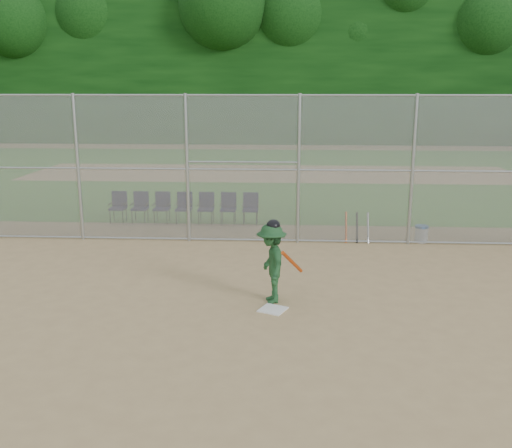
# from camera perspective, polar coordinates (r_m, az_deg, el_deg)

# --- Properties ---
(ground) EXTENTS (100.00, 100.00, 0.00)m
(ground) POSITION_cam_1_polar(r_m,az_deg,el_deg) (10.98, -0.74, -8.64)
(ground) COLOR tan
(ground) RESTS_ON ground
(grass_strip) EXTENTS (100.00, 100.00, 0.00)m
(grass_strip) POSITION_cam_1_polar(r_m,az_deg,el_deg) (28.46, 1.75, 5.11)
(grass_strip) COLOR #326E21
(grass_strip) RESTS_ON ground
(dirt_patch_far) EXTENTS (24.00, 24.00, 0.00)m
(dirt_patch_far) POSITION_cam_1_polar(r_m,az_deg,el_deg) (28.46, 1.75, 5.12)
(dirt_patch_far) COLOR tan
(dirt_patch_far) RESTS_ON ground
(backstop_fence) EXTENTS (16.09, 0.09, 4.00)m
(backstop_fence) POSITION_cam_1_polar(r_m,az_deg,el_deg) (15.31, 0.52, 5.71)
(backstop_fence) COLOR gray
(backstop_fence) RESTS_ON ground
(treeline) EXTENTS (81.00, 60.00, 11.00)m
(treeline) POSITION_cam_1_polar(r_m,az_deg,el_deg) (30.19, 1.93, 16.04)
(treeline) COLOR black
(treeline) RESTS_ON ground
(home_plate) EXTENTS (0.61, 0.61, 0.02)m
(home_plate) POSITION_cam_1_polar(r_m,az_deg,el_deg) (11.01, 1.69, -8.54)
(home_plate) COLOR silver
(home_plate) RESTS_ON ground
(batter_at_plate) EXTENTS (1.01, 1.28, 1.67)m
(batter_at_plate) POSITION_cam_1_polar(r_m,az_deg,el_deg) (11.16, 1.55, -3.87)
(batter_at_plate) COLOR #1C4623
(batter_at_plate) RESTS_ON ground
(water_cooler) EXTENTS (0.37, 0.37, 0.47)m
(water_cooler) POSITION_cam_1_polar(r_m,az_deg,el_deg) (16.25, 16.20, -0.96)
(water_cooler) COLOR white
(water_cooler) RESTS_ON ground
(spare_bats) EXTENTS (0.66, 0.38, 0.82)m
(spare_bats) POSITION_cam_1_polar(r_m,az_deg,el_deg) (15.85, 10.06, -0.34)
(spare_bats) COLOR #D84C14
(spare_bats) RESTS_ON ground
(chair_0) EXTENTS (0.54, 0.52, 0.96)m
(chair_0) POSITION_cam_1_polar(r_m,az_deg,el_deg) (18.39, -13.65, 1.62)
(chair_0) COLOR black
(chair_0) RESTS_ON ground
(chair_1) EXTENTS (0.54, 0.52, 0.96)m
(chair_1) POSITION_cam_1_polar(r_m,az_deg,el_deg) (18.20, -11.55, 1.61)
(chair_1) COLOR black
(chair_1) RESTS_ON ground
(chair_2) EXTENTS (0.54, 0.52, 0.96)m
(chair_2) POSITION_cam_1_polar(r_m,az_deg,el_deg) (18.04, -9.42, 1.59)
(chair_2) COLOR black
(chair_2) RESTS_ON ground
(chair_3) EXTENTS (0.54, 0.52, 0.96)m
(chair_3) POSITION_cam_1_polar(r_m,az_deg,el_deg) (17.90, -7.24, 1.57)
(chair_3) COLOR black
(chair_3) RESTS_ON ground
(chair_4) EXTENTS (0.54, 0.52, 0.96)m
(chair_4) POSITION_cam_1_polar(r_m,az_deg,el_deg) (17.79, -5.04, 1.56)
(chair_4) COLOR black
(chair_4) RESTS_ON ground
(chair_5) EXTENTS (0.54, 0.52, 0.96)m
(chair_5) POSITION_cam_1_polar(r_m,az_deg,el_deg) (17.70, -2.81, 1.53)
(chair_5) COLOR black
(chair_5) RESTS_ON ground
(chair_6) EXTENTS (0.54, 0.52, 0.96)m
(chair_6) POSITION_cam_1_polar(r_m,az_deg,el_deg) (17.64, -0.57, 1.51)
(chair_6) COLOR black
(chair_6) RESTS_ON ground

